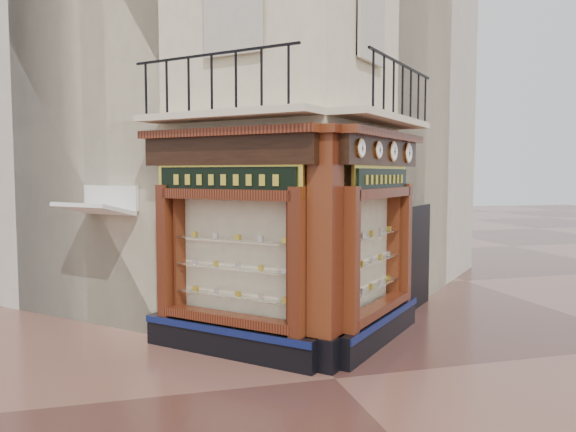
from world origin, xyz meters
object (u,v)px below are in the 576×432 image
object	(u,v)px
clock_b	(378,150)
signboard_left	(226,180)
corner_pilaster	(325,251)
clock_d	(408,153)
awning	(97,334)
clock_a	(361,148)
clock_c	(393,152)
signboard_right	(382,179)

from	to	relation	value
clock_b	signboard_left	distance (m)	2.72
corner_pilaster	clock_d	xyz separation A→B (m)	(2.37, 1.77, 1.67)
clock_d	clock_b	bearing A→B (deg)	180.00
awning	clock_a	bearing A→B (deg)	-170.00
awning	corner_pilaster	bearing A→B (deg)	-174.08
clock_c	clock_b	bearing A→B (deg)	180.00
clock_a	awning	distance (m)	6.44
clock_b	clock_d	distance (m)	1.69
corner_pilaster	signboard_left	bearing A→B (deg)	100.25
signboard_left	signboard_right	size ratio (longest dim) A/B	1.13
clock_a	signboard_left	size ratio (longest dim) A/B	0.14
clock_c	signboard_left	xyz separation A→B (m)	(-3.19, -0.11, -0.52)
clock_d	signboard_left	world-z (taller)	clock_d
clock_b	signboard_left	size ratio (longest dim) A/B	0.14
clock_b	clock_d	bearing A→B (deg)	0.00
clock_d	signboard_right	xyz separation A→B (m)	(-0.91, -0.75, -0.52)
clock_a	signboard_right	size ratio (longest dim) A/B	0.16
corner_pilaster	clock_c	world-z (taller)	corner_pilaster
corner_pilaster	signboard_left	distance (m)	2.12
clock_a	signboard_left	distance (m)	2.36
clock_b	awning	bearing A→B (deg)	108.28
signboard_left	signboard_right	xyz separation A→B (m)	(2.92, 0.00, 0.00)
corner_pilaster	awning	bearing A→B (deg)	95.92
corner_pilaster	clock_c	size ratio (longest dim) A/B	10.46
signboard_right	clock_c	bearing A→B (deg)	-22.30
clock_a	signboard_right	bearing A→B (deg)	4.77
clock_d	corner_pilaster	bearing A→B (deg)	171.69
clock_c	clock_d	xyz separation A→B (m)	(0.64, 0.64, 0.00)
clock_d	signboard_left	xyz separation A→B (m)	(-3.83, -0.75, -0.52)
awning	signboard_right	xyz separation A→B (m)	(5.22, -2.04, 3.10)
clock_c	corner_pilaster	bearing A→B (deg)	168.06
awning	signboard_left	xyz separation A→B (m)	(2.30, -2.04, 3.10)
clock_c	clock_d	bearing A→B (deg)	0.00
clock_c	signboard_left	distance (m)	3.24
corner_pilaster	clock_c	bearing A→B (deg)	-11.94
awning	signboard_right	bearing A→B (deg)	-156.34
clock_d	signboard_right	world-z (taller)	clock_d
clock_c	signboard_left	bearing A→B (deg)	137.02
clock_a	clock_d	bearing A→B (deg)	0.00
corner_pilaster	clock_a	distance (m)	1.78
signboard_right	clock_b	bearing A→B (deg)	-167.94
clock_b	signboard_right	bearing A→B (deg)	12.06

